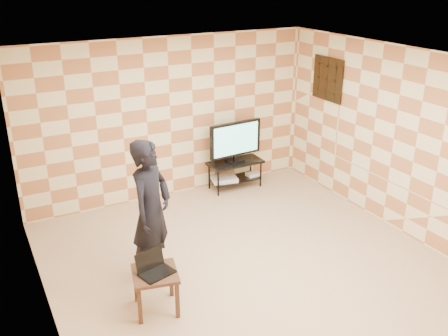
{
  "coord_description": "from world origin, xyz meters",
  "views": [
    {
      "loc": [
        -2.94,
        -4.96,
        3.7
      ],
      "look_at": [
        0.0,
        0.6,
        1.15
      ],
      "focal_mm": 40.0,
      "sensor_mm": 36.0,
      "label": 1
    }
  ],
  "objects_px": {
    "tv_stand": "(235,169)",
    "person": "(151,211)",
    "side_table": "(155,279)",
    "tv": "(235,140)"
  },
  "relations": [
    {
      "from": "person",
      "to": "side_table",
      "type": "bearing_deg",
      "value": -147.87
    },
    {
      "from": "tv",
      "to": "person",
      "type": "height_order",
      "value": "person"
    },
    {
      "from": "side_table",
      "to": "person",
      "type": "bearing_deg",
      "value": 71.26
    },
    {
      "from": "side_table",
      "to": "tv_stand",
      "type": "bearing_deg",
      "value": 46.19
    },
    {
      "from": "tv_stand",
      "to": "side_table",
      "type": "relative_size",
      "value": 1.63
    },
    {
      "from": "person",
      "to": "tv_stand",
      "type": "bearing_deg",
      "value": 1.39
    },
    {
      "from": "side_table",
      "to": "person",
      "type": "distance_m",
      "value": 0.86
    },
    {
      "from": "tv_stand",
      "to": "person",
      "type": "bearing_deg",
      "value": -139.48
    },
    {
      "from": "tv_stand",
      "to": "person",
      "type": "distance_m",
      "value": 3.01
    },
    {
      "from": "side_table",
      "to": "tv",
      "type": "bearing_deg",
      "value": 46.16
    }
  ]
}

